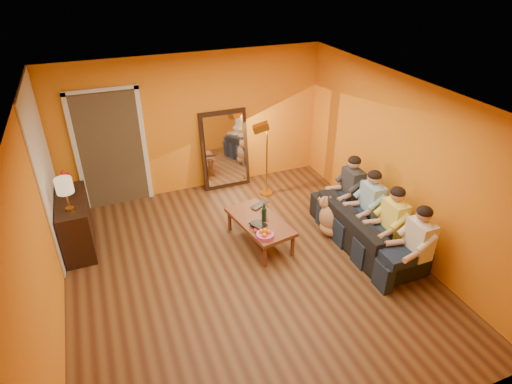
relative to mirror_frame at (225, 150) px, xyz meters
name	(u,v)px	position (x,y,z in m)	size (l,w,h in m)	color
room_shell	(236,182)	(-0.55, -2.26, 0.54)	(5.00, 5.50, 2.60)	brown
white_accent	(45,170)	(-3.04, -0.88, 0.54)	(0.02, 1.90, 2.58)	white
doorway_recess	(111,148)	(-2.05, 0.20, 0.29)	(1.06, 0.30, 2.10)	#3F2D19
door_jamb_left	(77,156)	(-2.62, 0.08, 0.29)	(0.08, 0.06, 2.20)	white
door_jamb_right	(144,146)	(-1.48, 0.08, 0.29)	(0.08, 0.06, 2.20)	white
door_header	(100,90)	(-2.05, 0.08, 1.36)	(1.22, 0.06, 0.08)	white
mirror_frame	(225,150)	(0.00, 0.00, 0.00)	(0.92, 0.06, 1.52)	black
mirror_glass	(226,150)	(0.00, -0.04, 0.00)	(0.78, 0.02, 1.36)	white
sideboard	(76,223)	(-2.79, -1.08, -0.34)	(0.44, 1.18, 0.85)	black
table_lamp	(66,195)	(-2.79, -1.38, 0.34)	(0.24, 0.24, 0.51)	beige
sofa	(365,226)	(1.45, -2.66, -0.45)	(0.84, 2.14, 0.62)	black
coffee_table	(260,231)	(-0.10, -2.04, -0.55)	(0.62, 1.22, 0.42)	brown
floor_lamp	(267,160)	(0.60, -0.65, -0.04)	(0.30, 0.24, 1.44)	gold
dog	(330,216)	(1.08, -2.21, -0.44)	(0.35, 0.55, 0.65)	#B1704F
person_far_left	(418,245)	(1.58, -3.66, -0.15)	(0.70, 0.44, 1.22)	beige
person_mid_left	(393,224)	(1.58, -3.11, -0.15)	(0.70, 0.44, 1.22)	#F6EA52
person_mid_right	(371,205)	(1.58, -2.56, -0.15)	(0.70, 0.44, 1.22)	#89B7D4
person_far_right	(352,189)	(1.58, -2.01, -0.15)	(0.70, 0.44, 1.22)	#2D2E32
fruit_bowl	(265,233)	(-0.20, -2.49, -0.26)	(0.26, 0.26, 0.16)	#C7468F
wine_bottle	(264,213)	(-0.05, -2.09, -0.18)	(0.07, 0.07, 0.31)	black
tumbler	(264,212)	(0.02, -1.92, -0.29)	(0.11, 0.11, 0.10)	#B27F3F
laptop	(262,206)	(0.08, -1.69, -0.33)	(0.34, 0.22, 0.03)	black
book_lower	(254,229)	(-0.28, -2.24, -0.33)	(0.17, 0.23, 0.02)	black
book_mid	(254,227)	(-0.27, -2.23, -0.31)	(0.18, 0.24, 0.02)	red
book_upper	(254,227)	(-0.28, -2.25, -0.29)	(0.19, 0.25, 0.02)	black
vase	(68,187)	(-2.79, -0.83, 0.19)	(0.19, 0.19, 0.20)	black
flowers	(65,174)	(-2.79, -0.83, 0.41)	(0.17, 0.17, 0.39)	red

